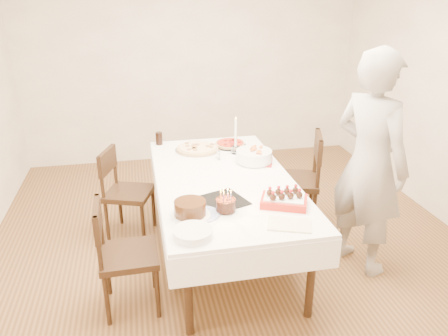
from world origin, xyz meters
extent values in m
plane|color=#50341B|center=(0.00, 0.00, 0.00)|extent=(5.00, 5.00, 0.00)
cube|color=white|center=(0.00, 2.50, 1.35)|extent=(4.50, 0.04, 2.70)
cube|color=white|center=(0.00, -2.50, 1.35)|extent=(4.50, 0.04, 2.70)
cube|color=white|center=(-0.10, -0.04, 0.38)|extent=(1.87, 2.41, 0.75)
imported|color=#9F9B96|center=(1.02, -0.43, 0.94)|extent=(0.68, 0.80, 1.87)
cylinder|color=beige|center=(-0.22, 0.68, 0.77)|extent=(0.53, 0.53, 0.04)
cylinder|color=red|center=(0.13, 0.74, 0.77)|extent=(0.35, 0.35, 0.04)
cube|color=#B21E1E|center=(0.29, 0.27, 0.75)|extent=(0.34, 0.34, 0.01)
cylinder|color=white|center=(0.25, 0.26, 0.81)|extent=(0.41, 0.41, 0.11)
cylinder|color=white|center=(0.14, 0.52, 0.94)|extent=(0.08, 0.08, 0.38)
cylinder|color=black|center=(-0.58, 0.94, 0.82)|extent=(0.08, 0.08, 0.13)
cylinder|color=#371D0D|center=(-0.47, -0.65, 0.81)|extent=(0.34, 0.34, 0.12)
cube|color=black|center=(-0.20, -0.47, 0.75)|extent=(0.43, 0.43, 0.01)
cylinder|color=#371A0F|center=(-0.20, -0.63, 0.84)|extent=(0.19, 0.19, 0.15)
cube|color=beige|center=(0.18, -0.92, 0.75)|extent=(0.34, 0.29, 0.02)
cylinder|color=white|center=(-0.49, -0.93, 0.78)|extent=(0.32, 0.32, 0.05)
cylinder|color=white|center=(-0.38, -0.65, 0.76)|extent=(0.26, 0.26, 0.01)
camera|label=1|loc=(-0.79, -3.38, 2.25)|focal=35.00mm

